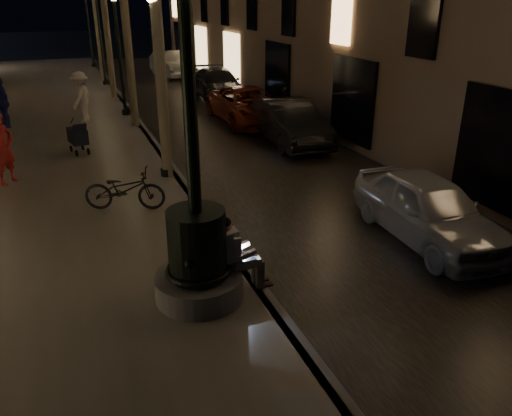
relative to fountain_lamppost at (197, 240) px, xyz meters
name	(u,v)px	position (x,y,z in m)	size (l,w,h in m)	color
ground	(137,124)	(1.00, 13.00, -1.21)	(120.00, 120.00, 0.00)	black
cobble_lane	(211,118)	(4.00, 13.00, -1.20)	(6.00, 45.00, 0.02)	black
promenade	(27,131)	(-3.00, 13.00, -1.11)	(8.00, 45.00, 0.20)	#645F58
curb_strip	(137,122)	(1.00, 13.00, -1.11)	(0.25, 45.00, 0.20)	#59595B
fountain_lamppost	(197,240)	(0.00, 0.00, 0.00)	(1.40, 1.40, 5.21)	#59595B
seated_man_laptop	(235,251)	(0.61, 0.00, -0.31)	(0.95, 0.32, 1.32)	gray
lamp_curb_a	(157,58)	(0.70, 6.00, 2.02)	(0.36, 0.36, 4.81)	black
lamp_curb_b	(118,36)	(0.70, 14.00, 2.02)	(0.36, 0.36, 4.81)	black
lamp_curb_c	(99,25)	(0.70, 22.00, 2.02)	(0.36, 0.36, 4.81)	black
lamp_curb_d	(88,19)	(0.70, 30.00, 2.02)	(0.36, 0.36, 4.81)	black
stroller	(78,136)	(-1.34, 9.00, -0.47)	(0.60, 1.07, 1.07)	black
car_front	(428,209)	(5.00, 0.73, -0.54)	(1.58, 3.94, 1.34)	#B0B3B8
car_second	(289,122)	(5.41, 8.40, -0.49)	(1.53, 4.38, 1.44)	black
car_third	(248,106)	(5.17, 11.70, -0.54)	(2.24, 4.85, 1.35)	maroon
car_rear	(218,84)	(5.54, 17.00, -0.52)	(1.95, 4.79, 1.39)	#2D2D32
car_fifth	(172,64)	(5.00, 24.89, -0.46)	(1.60, 4.58, 1.51)	gray
pedestrian_red	(3,148)	(-3.18, 6.91, -0.09)	(0.67, 0.44, 1.85)	red
pedestrian_white	(81,97)	(-0.95, 13.29, -0.07)	(1.21, 0.70, 1.87)	white
pedestrian_blue	(2,102)	(-3.67, 13.42, -0.10)	(1.07, 0.44, 1.82)	navy
bicycle	(125,189)	(-0.60, 4.07, -0.54)	(0.63, 1.79, 0.94)	black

